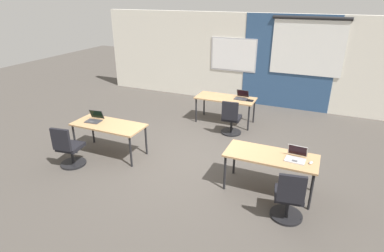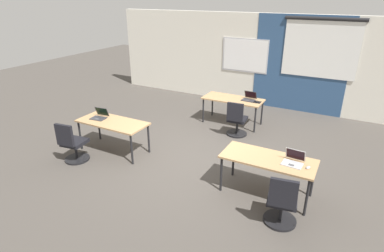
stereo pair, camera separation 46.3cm
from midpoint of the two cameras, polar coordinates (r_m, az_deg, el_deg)
name	(u,v)px [view 1 (the left image)]	position (r m, az deg, el deg)	size (l,w,h in m)	color
ground_plane	(193,157)	(6.95, -1.67, -5.65)	(24.00, 24.00, 0.00)	#47423D
back_wall_assembly	(247,59)	(10.21, 8.75, 11.97)	(10.00, 0.27, 2.80)	silver
desk_near_left	(109,127)	(7.09, -16.76, -0.13)	(1.60, 0.70, 0.72)	tan
desk_near_right	(271,158)	(5.65, 11.91, -5.78)	(1.60, 0.70, 0.72)	tan
desk_far_center	(225,100)	(8.56, 4.58, 4.79)	(1.60, 0.70, 0.72)	tan
laptop_far_right	(241,97)	(8.48, 7.46, 5.26)	(0.35, 0.34, 0.22)	#333338
mousepad_far_right	(249,100)	(8.37, 8.84, 4.60)	(0.22, 0.19, 0.00)	black
mouse_far_right	(249,100)	(8.36, 8.85, 4.72)	(0.07, 0.11, 0.03)	black
chair_far_right	(231,120)	(7.92, 5.47, 1.01)	(0.52, 0.55, 0.92)	black
laptop_near_right_end	(296,157)	(5.56, 16.18, -5.43)	(0.35, 0.33, 0.23)	#B7B7BC
mouse_near_right_end	(311,163)	(5.52, 18.64, -6.39)	(0.09, 0.11, 0.03)	#B2B2B7
chair_near_right_end	(289,200)	(5.15, 14.72, -12.90)	(0.52, 0.57, 0.92)	black
laptop_near_left_end	(94,119)	(7.32, -19.10, 1.22)	(0.36, 0.35, 0.23)	#333338
chair_near_left_end	(69,150)	(6.98, -23.33, -4.06)	(0.52, 0.57, 0.92)	black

